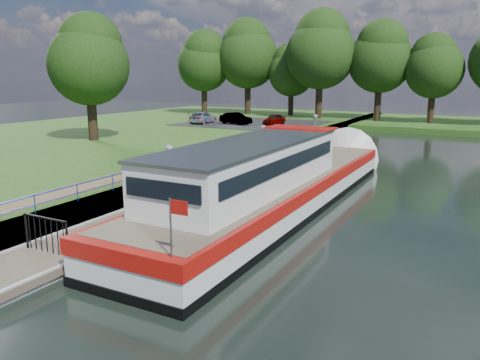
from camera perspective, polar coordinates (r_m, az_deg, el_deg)
The scene contains 14 objects.
riverbank at distance 37.16m, azimuth -25.01°, elevation 3.13°, with size 32.00×90.00×0.78m, color #254C15.
bank_edge at distance 26.57m, azimuth -4.48°, elevation 0.97°, with size 1.10×90.00×0.78m, color #473D2D.
footpath at distance 22.36m, azimuth -18.28°, elevation -0.75°, with size 1.60×40.00×0.05m, color brown.
carpark at distance 50.47m, azimuth 1.56°, elevation 6.95°, with size 14.00×12.00×0.06m, color black.
blue_fence at distance 17.93m, azimuth -26.27°, elevation -2.92°, with size 0.04×18.04×0.72m.
pontoon at distance 23.65m, azimuth -1.87°, elevation -0.95°, with size 2.50×30.00×0.56m.
mooring_piles at distance 23.42m, azimuth -1.89°, elevation 1.66°, with size 0.30×27.30×3.55m.
gate_panel at distance 15.38m, azimuth -22.60°, elevation -5.62°, with size 1.85×0.05×1.15m.
barge at distance 20.80m, azimuth 5.00°, elevation -0.30°, with size 4.36×21.15×4.78m.
horizon_trees at distance 57.15m, azimuth 15.39°, elevation 14.34°, with size 54.38×10.03×12.87m.
bank_tree_a at distance 38.58m, azimuth -17.90°, elevation 13.91°, with size 6.12×6.12×9.72m.
car_a at distance 48.45m, azimuth 4.19°, elevation 7.37°, with size 1.29×3.21×1.10m, color #999999.
car_b at distance 48.91m, azimuth -0.53°, elevation 7.51°, with size 1.27×3.63×1.20m, color #999999.
car_c at distance 50.39m, azimuth -4.55°, elevation 7.61°, with size 1.65×4.06×1.18m, color #999999.
Camera 1 is at (11.56, -6.89, 5.68)m, focal length 35.00 mm.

